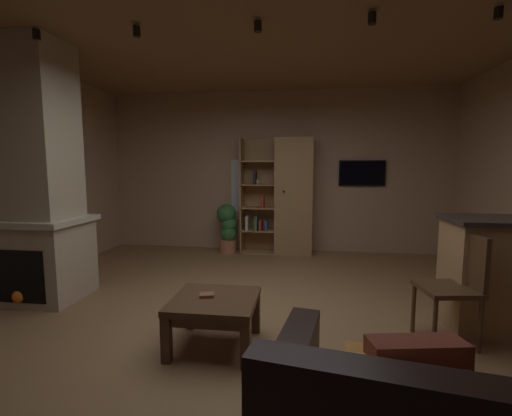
{
  "coord_description": "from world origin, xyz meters",
  "views": [
    {
      "loc": [
        0.47,
        -3.09,
        1.45
      ],
      "look_at": [
        0.0,
        0.4,
        1.05
      ],
      "focal_mm": 24.46,
      "sensor_mm": 36.0,
      "label": 1
    }
  ],
  "objects": [
    {
      "name": "floor",
      "position": [
        0.0,
        0.0,
        -0.01
      ],
      "size": [
        5.92,
        6.1,
        0.02
      ],
      "primitive_type": "cube",
      "color": "olive",
      "rests_on": "ground"
    },
    {
      "name": "wall_back",
      "position": [
        0.0,
        3.08,
        1.39
      ],
      "size": [
        6.04,
        0.06,
        2.78
      ],
      "primitive_type": "cube",
      "color": "tan",
      "rests_on": "ground"
    },
    {
      "name": "ceiling",
      "position": [
        0.0,
        0.0,
        2.79
      ],
      "size": [
        5.92,
        6.1,
        0.02
      ],
      "primitive_type": "cube",
      "color": "#8E6B47"
    },
    {
      "name": "window_pane_back",
      "position": [
        -0.45,
        3.04,
        1.14
      ],
      "size": [
        0.72,
        0.01,
        0.91
      ],
      "primitive_type": "cube",
      "color": "white"
    },
    {
      "name": "stone_fireplace",
      "position": [
        -2.41,
        0.35,
        1.26
      ],
      "size": [
        0.97,
        0.8,
        2.78
      ],
      "color": "#BCAD8E",
      "rests_on": "ground"
    },
    {
      "name": "bookshelf_cabinet",
      "position": [
        0.23,
        2.8,
        0.96
      ],
      "size": [
        1.2,
        0.41,
        1.95
      ],
      "color": "#A87F51",
      "rests_on": "ground"
    },
    {
      "name": "coffee_table",
      "position": [
        -0.22,
        -0.44,
        0.33
      ],
      "size": [
        0.68,
        0.65,
        0.41
      ],
      "color": "#4C331E",
      "rests_on": "ground"
    },
    {
      "name": "table_book_0",
      "position": [
        -0.29,
        -0.42,
        0.42
      ],
      "size": [
        0.13,
        0.12,
        0.02
      ],
      "primitive_type": "cube",
      "rotation": [
        0.0,
        0.0,
        0.24
      ],
      "color": "brown",
      "rests_on": "coffee_table"
    },
    {
      "name": "dining_chair",
      "position": [
        1.74,
        -0.1,
        0.53
      ],
      "size": [
        0.48,
        0.48,
        0.92
      ],
      "color": "#4C331E",
      "rests_on": "ground"
    },
    {
      "name": "potted_floor_plant",
      "position": [
        -0.81,
        2.71,
        0.46
      ],
      "size": [
        0.36,
        0.35,
        0.84
      ],
      "color": "#B77051",
      "rests_on": "ground"
    },
    {
      "name": "wall_mounted_tv",
      "position": [
        1.45,
        3.02,
        1.37
      ],
      "size": [
        0.76,
        0.06,
        0.43
      ],
      "color": "black"
    },
    {
      "name": "track_light_spot_0",
      "position": [
        -2.04,
        0.05,
        2.71
      ],
      "size": [
        0.07,
        0.07,
        0.09
      ],
      "primitive_type": "cylinder",
      "color": "black"
    },
    {
      "name": "track_light_spot_1",
      "position": [
        -1.07,
        0.11,
        2.71
      ],
      "size": [
        0.07,
        0.07,
        0.09
      ],
      "primitive_type": "cylinder",
      "color": "black"
    },
    {
      "name": "track_light_spot_2",
      "position": [
        0.05,
        0.15,
        2.71
      ],
      "size": [
        0.07,
        0.07,
        0.09
      ],
      "primitive_type": "cylinder",
      "color": "black"
    },
    {
      "name": "track_light_spot_3",
      "position": [
        1.03,
        0.11,
        2.71
      ],
      "size": [
        0.07,
        0.07,
        0.09
      ],
      "primitive_type": "cylinder",
      "color": "black"
    },
    {
      "name": "track_light_spot_4",
      "position": [
        2.03,
        0.14,
        2.71
      ],
      "size": [
        0.07,
        0.07,
        0.09
      ],
      "primitive_type": "cylinder",
      "color": "black"
    }
  ]
}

